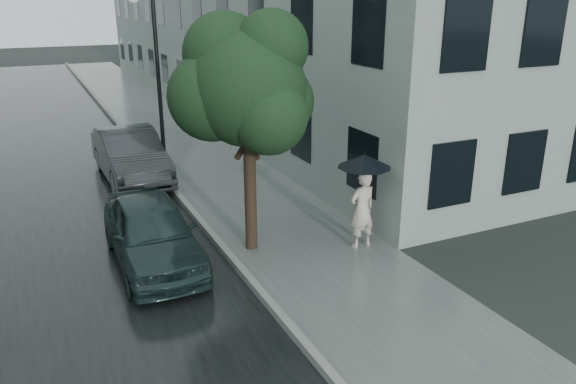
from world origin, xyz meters
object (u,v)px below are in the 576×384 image
car_near (152,232)px  car_far (130,155)px  lamp_post (153,76)px  pedestrian (362,210)px  street_tree (246,86)px

car_near → car_far: (0.66, 5.97, 0.07)m
lamp_post → car_near: size_ratio=1.33×
pedestrian → lamp_post: (-2.87, 6.98, 2.22)m
pedestrian → street_tree: bearing=-32.3°
car_near → car_far: bearing=84.4°
pedestrian → street_tree: street_tree is taller
lamp_post → car_near: 6.43m
street_tree → car_far: street_tree is taller
lamp_post → car_near: lamp_post is taller
car_far → lamp_post: bearing=-15.2°
street_tree → car_near: 3.60m
lamp_post → car_near: (-1.51, -5.77, -2.41)m
pedestrian → lamp_post: 7.87m
pedestrian → car_far: bearing=-68.9°
street_tree → lamp_post: (-0.63, 5.88, -0.48)m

